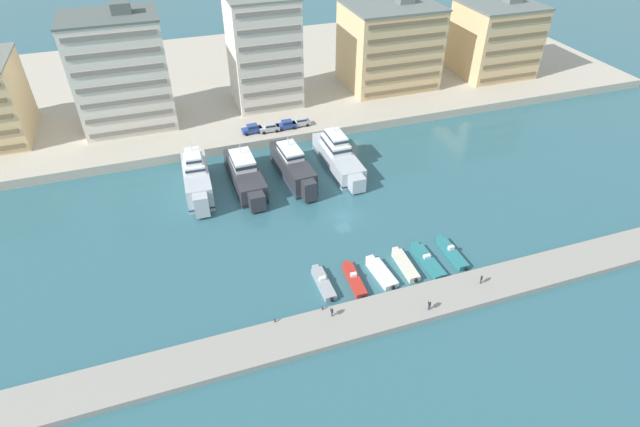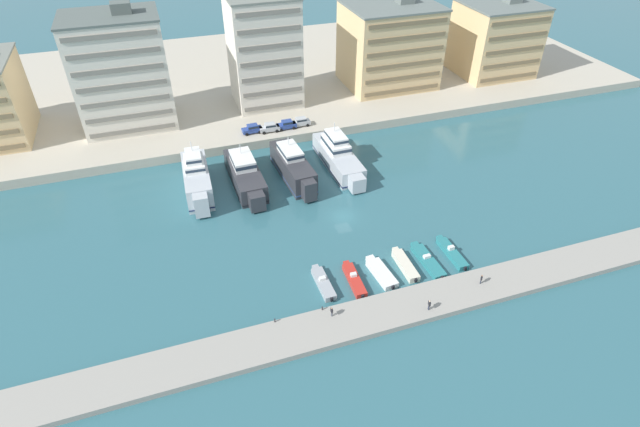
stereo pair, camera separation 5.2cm
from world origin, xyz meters
name	(u,v)px [view 2 (the right image)]	position (x,y,z in m)	size (l,w,h in m)	color
ground_plane	(344,216)	(0.00, 0.00, 0.00)	(400.00, 400.00, 0.00)	#336670
quay_promenade	(260,77)	(0.00, 61.48, 0.94)	(180.00, 70.00, 1.88)	#BCB29E
pier_dock	(402,308)	(0.00, -21.85, 0.44)	(120.00, 6.06, 0.88)	#9E998E
yacht_silver_far_left	(197,178)	(-21.87, 15.19, 2.71)	(4.96, 16.95, 8.91)	silver
yacht_charcoal_left	(245,175)	(-13.41, 14.66, 2.11)	(5.15, 18.24, 7.01)	#333338
yacht_charcoal_mid_left	(293,167)	(-4.63, 14.00, 2.40)	(5.15, 17.52, 7.48)	#333338
yacht_silver_center_left	(338,156)	(4.63, 15.28, 2.26)	(5.01, 19.54, 8.06)	silver
motorboat_grey_far_left	(323,283)	(-8.45, -14.10, 0.47)	(1.76, 7.21, 1.34)	#9EA3A8
motorboat_red_left	(354,280)	(-4.08, -14.84, 0.47)	(1.83, 7.42, 1.38)	red
motorboat_white_mid_left	(381,273)	(0.14, -14.76, 0.44)	(2.68, 7.19, 0.89)	white
motorboat_cream_center_left	(405,265)	(4.10, -14.45, 0.52)	(1.71, 7.34, 1.03)	beige
motorboat_teal_center	(428,261)	(7.78, -14.51, 0.37)	(2.17, 8.44, 1.13)	teal
motorboat_teal_center_right	(452,253)	(12.01, -14.19, 0.45)	(1.64, 7.89, 1.44)	teal
car_blue_far_left	(252,129)	(-8.68, 30.18, 2.86)	(4.18, 2.09, 1.80)	#28428E
car_silver_left	(270,127)	(-5.15, 29.62, 2.86)	(4.12, 1.95, 1.80)	#B7BCC1
car_blue_mid_left	(287,124)	(-1.49, 29.75, 2.86)	(4.11, 1.95, 1.80)	#28428E
car_silver_center_left	(300,122)	(1.61, 30.05, 2.86)	(4.12, 1.95, 1.80)	#B7BCC1
apartment_block_left	(121,72)	(-31.69, 42.74, 13.07)	(18.21, 13.88, 24.27)	silver
apartment_block_mid_left	(264,51)	(-2.10, 44.28, 13.58)	(14.41, 13.15, 25.25)	silver
apartment_block_center_left	(389,45)	(28.36, 45.39, 11.21)	(20.83, 17.32, 20.56)	#E0BC84
apartment_block_center	(495,39)	(56.48, 43.37, 10.42)	(17.79, 16.25, 18.96)	#E0BC84
pedestrian_near_edge	(481,279)	(12.13, -21.50, 1.82)	(0.42, 0.52, 1.58)	#282D3D
pedestrian_mid_deck	(429,304)	(2.96, -23.48, 1.88)	(0.31, 0.64, 1.69)	#282D3D
pedestrian_far_side	(332,311)	(-9.48, -20.46, 1.80)	(0.25, 0.60, 1.54)	#4C515B
bollard_west	(275,320)	(-16.71, -19.07, 1.21)	(0.20, 0.20, 0.61)	#2D2D33
bollard_west_mid	(322,308)	(-10.28, -19.07, 1.21)	(0.20, 0.20, 0.61)	#2D2D33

